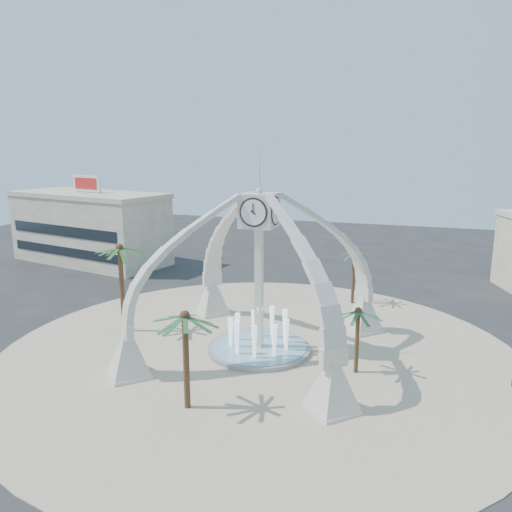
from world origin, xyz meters
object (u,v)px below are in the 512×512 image
(clock_tower, at_px, (259,271))
(palm_north, at_px, (354,252))
(palm_south, at_px, (185,317))
(palm_west, at_px, (120,249))
(palm_east, at_px, (358,312))
(fountain, at_px, (259,348))

(clock_tower, xyz_separation_m, palm_north, (5.06, 14.66, -1.17))
(palm_north, relative_size, palm_south, 0.91)
(palm_west, relative_size, palm_south, 1.22)
(palm_east, bearing_deg, palm_south, -137.44)
(palm_west, xyz_separation_m, palm_south, (11.08, -9.93, -1.40))
(palm_south, bearing_deg, palm_west, 138.13)
(clock_tower, height_order, palm_north, clock_tower)
(palm_east, xyz_separation_m, palm_south, (-9.00, -8.27, 1.32))
(clock_tower, distance_m, palm_south, 9.73)
(clock_tower, relative_size, palm_south, 2.69)
(clock_tower, relative_size, palm_west, 2.20)
(clock_tower, xyz_separation_m, palm_east, (7.67, -1.35, -1.98))
(palm_east, distance_m, palm_north, 16.25)
(palm_west, xyz_separation_m, palm_north, (17.47, 14.35, -1.90))
(fountain, relative_size, palm_south, 1.20)
(palm_east, xyz_separation_m, palm_north, (-2.62, 16.01, 0.81))
(fountain, distance_m, palm_south, 11.18)
(clock_tower, xyz_separation_m, palm_west, (-12.41, 0.31, 0.74))
(palm_east, height_order, palm_north, palm_north)
(palm_north, distance_m, palm_south, 25.11)
(fountain, distance_m, palm_north, 16.31)
(clock_tower, bearing_deg, palm_east, -9.99)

